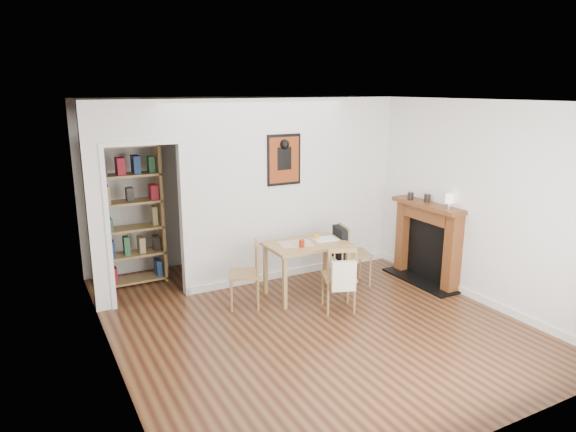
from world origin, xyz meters
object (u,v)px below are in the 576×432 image
dining_table (306,249)px  ceramic_jar_b (411,196)px  ceramic_jar_a (427,198)px  chair_front (339,277)px  bookshelf (132,215)px  notebook (325,239)px  mantel_lamp (450,199)px  chair_right (353,254)px  fireplace (428,240)px  orange_fruit (316,236)px  chair_left (244,275)px  red_glass (302,243)px

dining_table → ceramic_jar_b: size_ratio=10.04×
ceramic_jar_a → ceramic_jar_b: bearing=115.9°
chair_front → bookshelf: size_ratio=0.43×
bookshelf → notebook: size_ratio=6.35×
ceramic_jar_a → dining_table: bearing=170.8°
mantel_lamp → ceramic_jar_b: mantel_lamp is taller
bookshelf → chair_right: bearing=-29.7°
ceramic_jar_b → fireplace: bearing=-72.5°
chair_right → mantel_lamp: size_ratio=4.56×
notebook → ceramic_jar_a: bearing=-11.6°
fireplace → bookshelf: bearing=152.8°
bookshelf → notebook: 2.73m
chair_right → ceramic_jar_b: 1.20m
orange_fruit → mantel_lamp: size_ratio=0.41×
orange_fruit → chair_left: bearing=-176.4°
ceramic_jar_b → dining_table: bearing=177.8°
dining_table → mantel_lamp: mantel_lamp is taller
fireplace → ceramic_jar_a: size_ratio=11.45×
chair_right → bookshelf: size_ratio=0.44×
bookshelf → mantel_lamp: (3.74, -2.27, 0.29)m
dining_table → orange_fruit: orange_fruit is taller
fireplace → ceramic_jar_a: (0.01, 0.08, 0.60)m
orange_fruit → chair_right: bearing=-9.2°
bookshelf → notebook: bookshelf is taller
chair_right → bookshelf: (-2.71, 1.55, 0.53)m
bookshelf → mantel_lamp: size_ratio=10.35×
chair_right → red_glass: bearing=-172.1°
mantel_lamp → ceramic_jar_b: 0.67m
fireplace → mantel_lamp: size_ratio=6.42×
notebook → chair_front: bearing=-106.4°
chair_front → ceramic_jar_a: bearing=11.0°
notebook → fireplace: bearing=-14.6°
dining_table → mantel_lamp: (1.80, -0.72, 0.64)m
dining_table → fireplace: size_ratio=0.85×
chair_front → ceramic_jar_a: 1.90m
mantel_lamp → red_glass: bearing=162.8°
orange_fruit → chair_front: bearing=-97.1°
mantel_lamp → ceramic_jar_a: bearing=88.9°
red_glass → notebook: bearing=17.4°
fireplace → notebook: fireplace is taller
dining_table → fireplace: fireplace is taller
chair_left → fireplace: fireplace is taller
chair_front → orange_fruit: (0.09, 0.72, 0.33)m
notebook → mantel_lamp: 1.76m
red_glass → notebook: 0.46m
chair_left → orange_fruit: (1.10, 0.07, 0.34)m
fireplace → ceramic_jar_a: 0.60m
chair_right → chair_front: chair_right is taller
orange_fruit → notebook: bearing=-38.9°
red_glass → orange_fruit: size_ratio=1.17×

